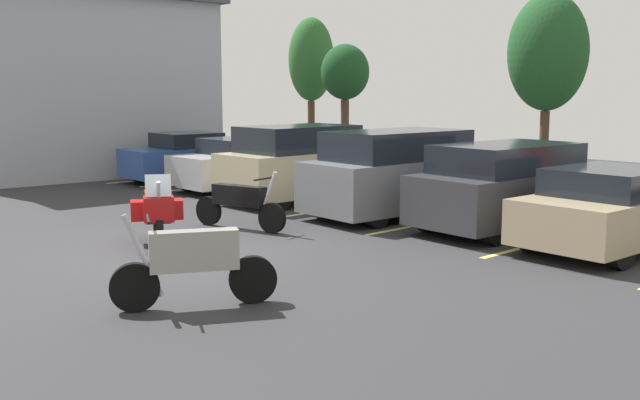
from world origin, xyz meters
TOP-DOWN VIEW (x-y plane):
  - ground at (0.00, 0.00)m, footprint 44.00×44.00m
  - motorcycle_touring at (-0.44, 0.06)m, footprint 1.94×1.32m
  - motorcycle_second at (-0.84, 2.21)m, footprint 2.25×0.81m
  - motorcycle_third at (3.22, -1.56)m, footprint 1.13×2.01m
  - parking_stripes at (-1.36, 6.04)m, footprint 16.60×4.81m
  - car_blue at (-8.40, 5.94)m, footprint 1.98×4.31m
  - car_silver at (-5.61, 6.00)m, footprint 1.87×4.35m
  - car_champagne at (-2.86, 5.74)m, footprint 1.93×4.51m
  - car_grey at (0.25, 6.00)m, footprint 2.21×4.93m
  - car_charcoal at (2.92, 6.24)m, footprint 2.16×4.52m
  - car_tan at (5.32, 6.15)m, footprint 2.07×4.67m
  - building_side at (-15.70, 4.54)m, footprint 11.90×9.56m
  - tree_far_left at (-3.75, 18.86)m, footprint 3.00×3.00m
  - tree_center_left at (-15.18, 19.38)m, footprint 2.40×2.40m
  - tree_far_right at (-18.76, 20.34)m, footprint 2.45×2.45m

SIDE VIEW (x-z plane):
  - ground at x=0.00m, z-range -0.10..0.00m
  - parking_stripes at x=-1.36m, z-range 0.00..0.01m
  - motorcycle_second at x=-0.84m, z-range -0.08..1.18m
  - motorcycle_third at x=3.22m, z-range -0.05..1.25m
  - motorcycle_touring at x=-0.44m, z-range -0.04..1.37m
  - car_tan at x=5.32m, z-range -0.01..1.47m
  - car_blue at x=-8.40m, z-range -0.03..1.50m
  - car_silver at x=-5.61m, z-range -0.01..1.48m
  - car_charcoal at x=2.92m, z-range 0.01..1.79m
  - car_grey at x=0.25m, z-range -0.01..1.93m
  - car_champagne at x=-2.86m, z-range -0.01..1.94m
  - building_side at x=-15.70m, z-range 0.01..6.05m
  - tree_center_left at x=-15.18m, z-range 1.10..6.16m
  - tree_far_left at x=-3.75m, z-range 1.00..7.44m
  - tree_far_right at x=-18.76m, z-range 1.06..7.71m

